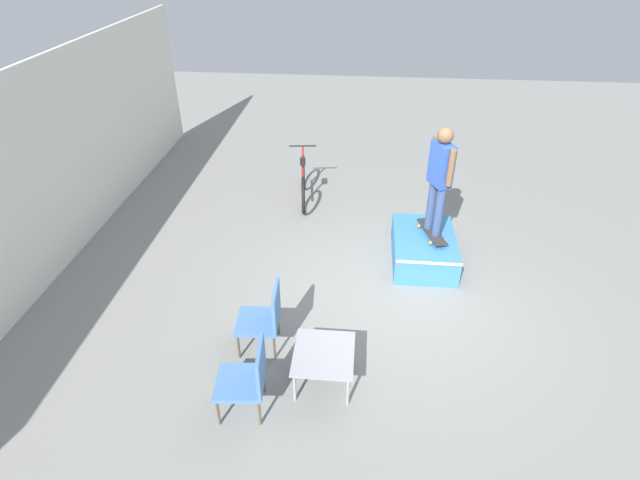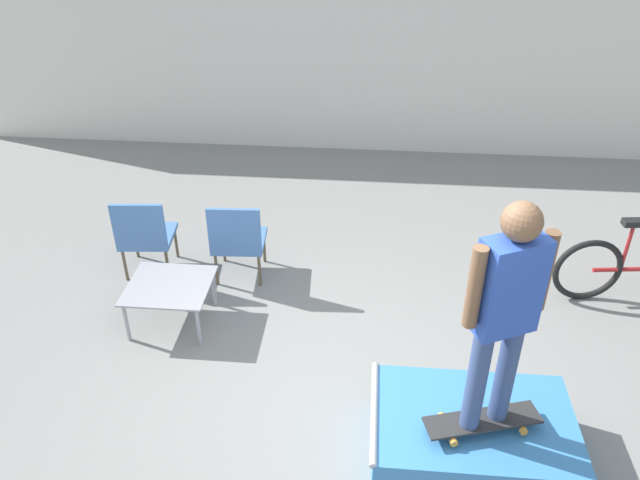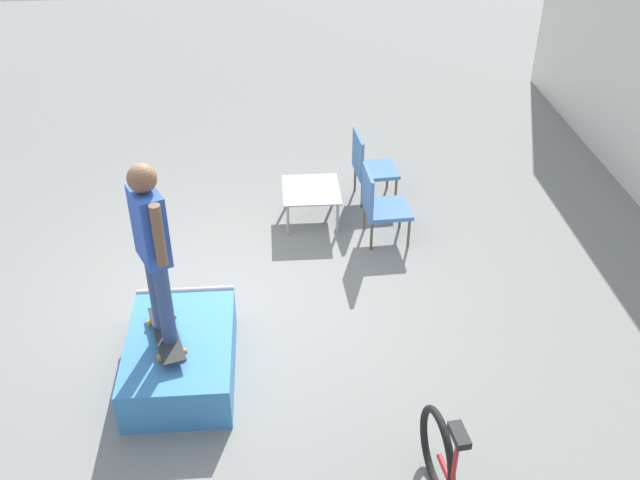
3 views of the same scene
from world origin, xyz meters
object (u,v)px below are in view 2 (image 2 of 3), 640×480
Objects in this scene: coffee_table at (169,289)px; skate_ramp_box at (471,438)px; patio_chair_right at (238,238)px; skateboard_on_ramp at (483,420)px; patio_chair_left at (145,233)px; person_skater at (505,305)px; bicycle at (639,267)px.

skate_ramp_box is at bearing -27.40° from coffee_table.
skate_ramp_box is 3.01m from patio_chair_right.
coffee_table is 0.92m from patio_chair_right.
patio_chair_left is (-3.12, 2.22, -0.02)m from skateboard_on_ramp.
patio_chair_right is (-2.15, 2.22, -0.02)m from skateboard_on_ramp.
skateboard_on_ramp is 0.99m from person_skater.
patio_chair_left is at bearing 145.51° from skate_ramp_box.
coffee_table is at bearing 125.69° from person_skater.
person_skater is 3.10m from bicycle.
coffee_table is 0.45× the size of bicycle.
skateboard_on_ramp is at bearing -72.90° from skate_ramp_box.
person_skater is at bearing 139.55° from patio_chair_left.
person_skater reaches higher than coffee_table.
skate_ramp_box is at bearing 140.50° from patio_chair_left.
skateboard_on_ramp is at bearing 0.00° from person_skater.
skateboard_on_ramp is 2.88m from bicycle.
person_skater is at bearing -28.78° from coffee_table.
skateboard_on_ramp is 0.50× the size of person_skater.
skateboard_on_ramp is 1.09× the size of coffee_table.
skate_ramp_box is at bearing 81.57° from person_skater.
patio_chair_right reaches higher than coffee_table.
patio_chair_left is 0.54× the size of bicycle.
skate_ramp_box is 3.75m from patio_chair_left.
patio_chair_right reaches higher than skate_ramp_box.
skateboard_on_ramp is 0.91× the size of patio_chair_right.
skateboard_on_ramp reaches higher than skate_ramp_box.
patio_chair_right is at bearing 57.46° from coffee_table.
coffee_table is (-2.64, 1.45, -0.13)m from skateboard_on_ramp.
patio_chair_left is at bearing 121.79° from coffee_table.
skateboard_on_ramp is (0.03, -0.10, 0.30)m from skate_ramp_box.
patio_chair_right is (0.96, -0.00, 0.00)m from patio_chair_left.
coffee_table is at bearing -177.17° from bicycle.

